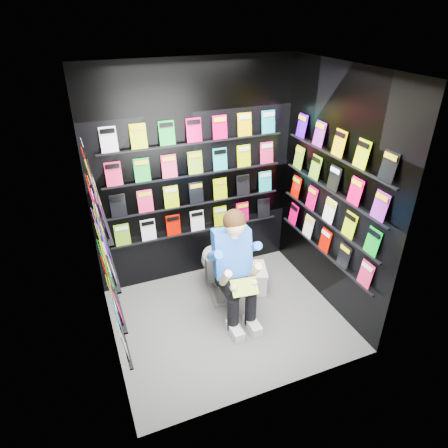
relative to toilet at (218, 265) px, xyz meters
name	(u,v)px	position (x,y,z in m)	size (l,w,h in m)	color
floor	(228,319)	(-0.09, -0.51, -0.37)	(2.40, 2.40, 0.00)	#5F5F5C
ceiling	(229,69)	(-0.09, -0.51, 2.23)	(2.40, 2.40, 0.00)	white
wall_back	(195,178)	(-0.09, 0.49, 0.93)	(2.40, 0.04, 2.60)	black
wall_front	(280,273)	(-0.09, -1.51, 0.93)	(2.40, 0.04, 2.60)	black
wall_left	(98,240)	(-1.29, -0.51, 0.93)	(0.04, 2.00, 2.60)	black
wall_right	(334,195)	(1.11, -0.51, 0.93)	(0.04, 2.00, 2.60)	black
comics_back	(196,178)	(-0.09, 0.46, 0.94)	(2.10, 0.06, 1.37)	#DD004D
comics_left	(101,239)	(-1.26, -0.51, 0.94)	(0.06, 1.70, 1.37)	#DD004D
comics_right	(332,195)	(1.08, -0.51, 0.94)	(0.06, 1.70, 1.37)	#DD004D
toilet	(218,265)	(0.00, 0.00, 0.00)	(0.42, 0.75, 0.73)	white
longbox	(257,279)	(0.45, -0.13, -0.24)	(0.19, 0.35, 0.26)	white
longbox_lid	(257,269)	(0.45, -0.13, -0.09)	(0.21, 0.37, 0.03)	white
reader	(231,253)	(0.00, -0.38, 0.41)	(0.53, 0.77, 1.42)	blue
held_comic	(245,287)	(0.00, -0.73, 0.21)	(0.27, 0.01, 0.19)	green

